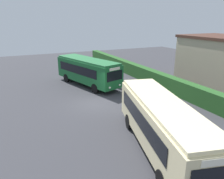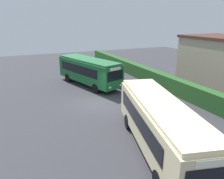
# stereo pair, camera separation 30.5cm
# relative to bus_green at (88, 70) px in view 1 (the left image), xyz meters

# --- Properties ---
(ground_plane) EXTENTS (64.00, 64.00, 0.00)m
(ground_plane) POSITION_rel_bus_green_xyz_m (5.69, -1.22, -1.77)
(ground_plane) COLOR #38383D
(bus_green) EXTENTS (9.38, 5.00, 3.05)m
(bus_green) POSITION_rel_bus_green_xyz_m (0.00, 0.00, 0.00)
(bus_green) COLOR #19602D
(bus_green) RESTS_ON ground_plane
(bus_cream) EXTENTS (9.82, 4.74, 3.04)m
(bus_cream) POSITION_rel_bus_green_xyz_m (14.20, -0.54, -0.00)
(bus_cream) COLOR beige
(bus_cream) RESTS_ON ground_plane
(person_left) EXTENTS (0.28, 0.47, 1.80)m
(person_left) POSITION_rel_bus_green_xyz_m (-1.53, 2.75, -0.82)
(person_left) COLOR #334C8C
(person_left) RESTS_ON ground_plane
(person_center) EXTENTS (0.49, 0.47, 1.69)m
(person_center) POSITION_rel_bus_green_xyz_m (2.18, 2.59, -0.88)
(person_center) COLOR silver
(person_center) RESTS_ON ground_plane
(hedge_row) EXTENTS (44.00, 1.00, 1.60)m
(hedge_row) POSITION_rel_bus_green_xyz_m (5.69, 7.08, -0.97)
(hedge_row) COLOR #2A5C26
(hedge_row) RESTS_ON ground_plane
(depot_building) EXTENTS (9.18, 6.61, 5.53)m
(depot_building) POSITION_rel_bus_green_xyz_m (6.49, 13.93, 1.01)
(depot_building) COLOR tan
(depot_building) RESTS_ON ground_plane
(traffic_cone) EXTENTS (0.36, 0.36, 0.60)m
(traffic_cone) POSITION_rel_bus_green_xyz_m (8.05, 3.03, -1.47)
(traffic_cone) COLOR orange
(traffic_cone) RESTS_ON ground_plane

